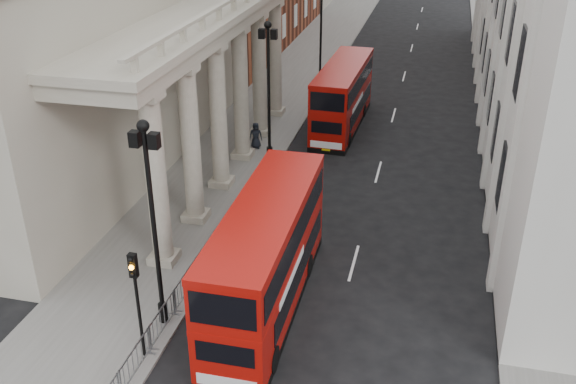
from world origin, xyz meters
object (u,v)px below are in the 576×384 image
object	(u,v)px
lamp_post_south	(152,213)
traffic_light	(136,287)
pedestrian_b	(219,141)
bus_far	(343,95)
lamp_post_mid	(269,83)
pedestrian_a	(222,167)
bus_near	(267,255)
lamp_post_north	(321,24)
pedestrian_c	(256,135)

from	to	relation	value
lamp_post_south	traffic_light	xyz separation A→B (m)	(0.10, -2.02, -1.80)
traffic_light	pedestrian_b	world-z (taller)	traffic_light
lamp_post_south	bus_far	distance (m)	23.23
lamp_post_mid	pedestrian_a	distance (m)	5.61
bus_near	lamp_post_north	bearing A→B (deg)	96.59
lamp_post_south	pedestrian_c	world-z (taller)	lamp_post_south
bus_near	pedestrian_b	size ratio (longest dim) A/B	6.71
lamp_post_north	bus_near	bearing A→B (deg)	-83.10
bus_near	pedestrian_c	bearing A→B (deg)	107.35
pedestrian_b	pedestrian_c	size ratio (longest dim) A/B	0.95
traffic_light	bus_near	xyz separation A→B (m)	(3.52, 4.09, -0.72)
lamp_post_south	bus_far	size ratio (longest dim) A/B	0.82
bus_near	pedestrian_a	world-z (taller)	bus_near
traffic_light	pedestrian_b	size ratio (longest dim) A/B	2.72
lamp_post_south	traffic_light	bearing A→B (deg)	-87.16
bus_near	pedestrian_c	xyz separation A→B (m)	(-4.93, 15.49, -1.43)
pedestrian_b	lamp_post_north	bearing A→B (deg)	-133.56
traffic_light	bus_near	distance (m)	5.44
traffic_light	bus_far	world-z (taller)	traffic_light
pedestrian_a	pedestrian_c	bearing A→B (deg)	87.04
lamp_post_north	pedestrian_a	bearing A→B (deg)	-95.36
bus_near	pedestrian_a	size ratio (longest dim) A/B	6.26
lamp_post_mid	traffic_light	world-z (taller)	lamp_post_mid
traffic_light	lamp_post_north	bearing A→B (deg)	90.17
lamp_post_south	lamp_post_north	bearing A→B (deg)	90.00
bus_far	pedestrian_a	world-z (taller)	bus_far
lamp_post_mid	pedestrian_c	size ratio (longest dim) A/B	4.99
bus_far	pedestrian_c	distance (m)	7.13
traffic_light	bus_far	distance (m)	25.07
pedestrian_c	lamp_post_mid	bearing A→B (deg)	-63.10
lamp_post_south	bus_near	world-z (taller)	lamp_post_south
lamp_post_mid	traffic_light	size ratio (longest dim) A/B	1.93
bus_near	bus_far	distance (m)	20.77
pedestrian_a	pedestrian_c	distance (m)	5.13
lamp_post_north	pedestrian_b	world-z (taller)	lamp_post_north
lamp_post_south	pedestrian_b	world-z (taller)	lamp_post_south
bus_far	pedestrian_b	world-z (taller)	bus_far
lamp_post_mid	traffic_light	bearing A→B (deg)	-89.68
lamp_post_mid	traffic_light	xyz separation A→B (m)	(0.10, -18.02, -1.80)
lamp_post_north	bus_near	size ratio (longest dim) A/B	0.78
lamp_post_mid	lamp_post_north	bearing A→B (deg)	90.00
lamp_post_south	pedestrian_a	xyz separation A→B (m)	(-1.83, 12.46, -3.94)
lamp_post_mid	lamp_post_north	size ratio (longest dim) A/B	1.00
pedestrian_a	pedestrian_c	world-z (taller)	pedestrian_a
lamp_post_mid	pedestrian_c	bearing A→B (deg)	129.96
lamp_post_mid	lamp_post_south	bearing A→B (deg)	-90.00
traffic_light	pedestrian_b	xyz separation A→B (m)	(-3.42, 18.27, -2.20)
pedestrian_b	lamp_post_south	bearing A→B (deg)	69.90
lamp_post_south	lamp_post_north	world-z (taller)	same
bus_far	pedestrian_a	bearing A→B (deg)	-114.30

